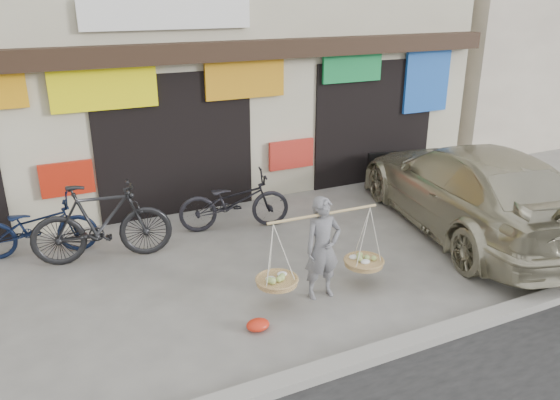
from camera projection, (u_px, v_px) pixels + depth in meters
name	position (u px, v px, depth m)	size (l,w,h in m)	color
ground	(249.00, 294.00, 7.81)	(70.00, 70.00, 0.00)	slate
kerb	(317.00, 373.00, 6.11)	(70.00, 0.25, 0.12)	gray
shophouse_block	(134.00, 22.00, 12.00)	(14.00, 6.32, 7.00)	#BDB699
neighbor_east	(543.00, 20.00, 18.03)	(12.00, 7.00, 6.40)	#BFB29D
street_vendor	(322.00, 252.00, 7.55)	(1.94, 0.60, 1.49)	slate
bike_0	(36.00, 227.00, 8.84)	(0.66, 1.89, 0.99)	#0E1833
bike_1	(102.00, 223.00, 8.60)	(0.61, 2.17, 1.30)	black
bike_2	(234.00, 201.00, 9.84)	(0.70, 2.00, 1.05)	black
suv	(470.00, 188.00, 9.72)	(3.24, 5.76, 1.57)	#AFA98D
red_bag	(258.00, 325.00, 6.97)	(0.31, 0.25, 0.14)	red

